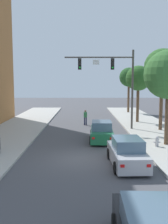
% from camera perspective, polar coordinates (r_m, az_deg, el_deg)
% --- Properties ---
extents(ground_plane, '(120.00, 120.00, 0.00)m').
position_cam_1_polar(ground_plane, '(16.12, -0.05, -10.22)').
color(ground_plane, '#4C4C51').
extents(traffic_signal_mast, '(6.55, 0.38, 7.50)m').
position_cam_1_polar(traffic_signal_mast, '(25.10, 6.29, 8.13)').
color(traffic_signal_mast, '#514C47').
rests_on(traffic_signal_mast, sidewalk_right).
extents(car_lead_green, '(1.97, 4.31, 1.60)m').
position_cam_1_polar(car_lead_green, '(20.66, 3.72, -4.40)').
color(car_lead_green, '#1E663D').
rests_on(car_lead_green, ground).
extents(car_following_silver, '(1.95, 4.30, 1.60)m').
position_cam_1_polar(car_following_silver, '(14.88, 9.24, -8.86)').
color(car_following_silver, '#B7B7BC').
rests_on(car_following_silver, ground).
extents(pedestrian_crossing_road, '(0.36, 0.22, 1.64)m').
position_cam_1_polar(pedestrian_crossing_road, '(28.11, 0.16, -1.04)').
color(pedestrian_crossing_road, '#232847').
rests_on(pedestrian_crossing_road, ground).
extents(fire_hydrant, '(0.48, 0.24, 0.72)m').
position_cam_1_polar(fire_hydrant, '(19.11, 15.52, -6.20)').
color(fire_hydrant, '#B2B2B7').
rests_on(fire_hydrant, sidewalk_right).
extents(street_tree_nearest, '(3.49, 3.49, 6.77)m').
position_cam_1_polar(street_tree_nearest, '(19.51, 17.88, 7.72)').
color(street_tree_nearest, brown).
rests_on(street_tree_nearest, sidewalk_right).
extents(street_tree_second, '(3.35, 3.35, 7.55)m').
position_cam_1_polar(street_tree_second, '(25.41, 16.61, 9.33)').
color(street_tree_second, brown).
rests_on(street_tree_second, sidewalk_right).
extents(street_tree_third, '(2.80, 2.80, 6.31)m').
position_cam_1_polar(street_tree_third, '(29.92, 11.64, 7.15)').
color(street_tree_third, brown).
rests_on(street_tree_third, sidewalk_right).
extents(street_tree_farthest, '(2.81, 2.81, 6.59)m').
position_cam_1_polar(street_tree_farthest, '(39.21, 9.63, 7.44)').
color(street_tree_farthest, brown).
rests_on(street_tree_farthest, sidewalk_right).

